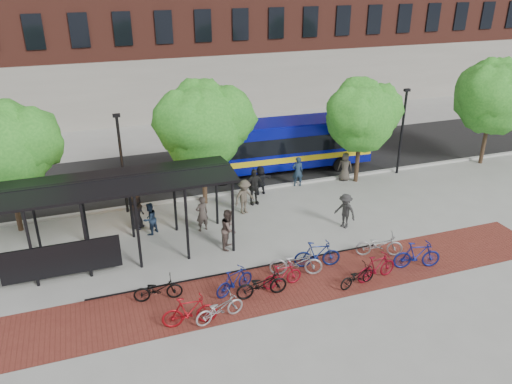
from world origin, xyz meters
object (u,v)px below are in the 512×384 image
object	(u,v)px
bike_9	(377,267)
pedestrian_0	(137,211)
bike_4	(262,284)
pedestrian_7	(298,171)
lamp_post_right	(402,129)
bike_5	(282,275)
pedestrian_2	(150,219)
pedestrian_8	(229,229)
bus_shelter	(102,192)
bus	(277,143)
bike_11	(417,255)
tree_d	(495,93)
bike_8	(357,276)
bike_0	(158,289)
tree_c	(363,113)
bike_6	(296,262)
pedestrian_9	(345,211)
pedestrian_1	(202,214)
pedestrian_3	(244,197)
pedestrian_4	(254,187)
bike_3	(234,281)
bike_2	(219,308)
lamp_post_left	(122,161)
tree_b	(203,121)
bike_10	(379,245)
tree_a	(5,145)
bike_1	(190,311)
pedestrian_5	(260,180)
bike_7	(317,254)
pedestrian_6	(345,167)

from	to	relation	value
bike_9	pedestrian_0	world-z (taller)	pedestrian_0
bike_4	pedestrian_7	xyz separation A→B (m)	(5.46, 9.17, 0.35)
lamp_post_right	bike_5	xyz separation A→B (m)	(-10.98, -8.64, -2.25)
pedestrian_2	pedestrian_8	world-z (taller)	pedestrian_8
bike_9	bus_shelter	bearing A→B (deg)	52.50
bus	bike_11	xyz separation A→B (m)	(1.51, -11.99, -1.18)
tree_d	bike_8	xyz separation A→B (m)	(-14.31, -9.32, -4.03)
bike_0	tree_c	bearing A→B (deg)	-52.07
bike_6	pedestrian_9	distance (m)	4.82
bike_11	pedestrian_2	size ratio (longest dim) A/B	1.27
pedestrian_1	pedestrian_3	world-z (taller)	pedestrian_3
bus	pedestrian_4	size ratio (longest dim) A/B	5.89
tree_c	bike_4	bearing A→B (deg)	-136.05
lamp_post_right	bike_3	world-z (taller)	lamp_post_right
bike_2	bike_5	distance (m)	3.07
tree_c	bike_6	distance (m)	11.21
tree_d	pedestrian_4	size ratio (longest dim) A/B	3.34
bike_11	bus_shelter	bearing A→B (deg)	80.11
bike_9	bike_11	size ratio (longest dim) A/B	0.93
lamp_post_left	lamp_post_right	size ratio (longest dim) A/B	1.00
tree_d	bike_11	xyz separation A→B (m)	(-11.35, -8.98, -3.87)
tree_b	pedestrian_8	distance (m)	6.00
bike_5	bike_10	xyz separation A→B (m)	(4.79, 0.76, 0.03)
tree_a	tree_d	distance (m)	27.01
lamp_post_right	bike_6	world-z (taller)	lamp_post_right
bike_1	bike_8	bearing A→B (deg)	-83.94
pedestrian_0	pedestrian_7	xyz separation A→B (m)	(9.20, 2.08, 0.02)
lamp_post_right	pedestrian_3	bearing A→B (deg)	-168.58
bike_0	pedestrian_2	world-z (taller)	pedestrian_2
tree_a	bike_3	xyz separation A→B (m)	(8.05, -8.17, -3.72)
bike_10	pedestrian_1	distance (m)	8.15
bike_9	bike_0	bearing A→B (deg)	70.81
pedestrian_3	pedestrian_9	distance (m)	5.04
lamp_post_left	bike_10	size ratio (longest dim) A/B	2.53
pedestrian_2	pedestrian_3	distance (m)	4.84
lamp_post_left	bike_9	distance (m)	13.03
bike_3	bike_10	bearing A→B (deg)	-107.71
pedestrian_4	pedestrian_5	world-z (taller)	pedestrian_4
bike_8	pedestrian_5	world-z (taller)	pedestrian_5
tree_c	bike_7	xyz separation A→B (m)	(-6.18, -7.55, -3.47)
bus	pedestrian_3	bearing A→B (deg)	-124.42
bike_4	bike_10	xyz separation A→B (m)	(5.77, 1.09, 0.01)
bike_6	bike_11	xyz separation A→B (m)	(4.91, -1.18, 0.03)
bike_7	bike_9	world-z (taller)	bike_7
pedestrian_4	pedestrian_8	bearing A→B (deg)	-127.16
lamp_post_right	pedestrian_0	size ratio (longest dim) A/B	2.99
bike_11	pedestrian_6	distance (m)	9.42
bike_2	bike_8	distance (m)	5.62
bus_shelter	bike_7	size ratio (longest dim) A/B	5.43
tree_b	bike_0	xyz separation A→B (m)	(-3.78, -7.67, -3.98)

